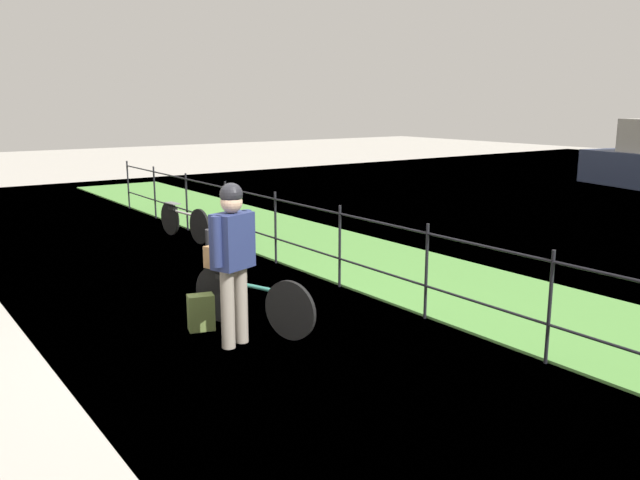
% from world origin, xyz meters
% --- Properties ---
extents(ground_plane, '(60.00, 60.00, 0.00)m').
position_xyz_m(ground_plane, '(0.00, 0.00, 0.00)').
color(ground_plane, '#B2ADA3').
extents(grass_strip, '(27.00, 2.40, 0.03)m').
position_xyz_m(grass_strip, '(0.00, 3.35, 0.01)').
color(grass_strip, '#569342').
rests_on(grass_strip, ground).
extents(iron_fence, '(18.04, 0.04, 1.12)m').
position_xyz_m(iron_fence, '(0.00, 2.12, 0.65)').
color(iron_fence, black).
rests_on(iron_fence, ground).
extents(bicycle_main, '(1.60, 0.60, 0.64)m').
position_xyz_m(bicycle_main, '(-0.03, 0.30, 0.34)').
color(bicycle_main, black).
rests_on(bicycle_main, ground).
extents(wooden_crate, '(0.46, 0.37, 0.24)m').
position_xyz_m(wooden_crate, '(-0.39, 0.18, 0.76)').
color(wooden_crate, olive).
rests_on(wooden_crate, bicycle_main).
extents(terrier_dog, '(0.32, 0.23, 0.18)m').
position_xyz_m(terrier_dog, '(-0.36, 0.19, 0.96)').
color(terrier_dog, silver).
rests_on(terrier_dog, wooden_crate).
extents(cyclist_person, '(0.38, 0.51, 1.68)m').
position_xyz_m(cyclist_person, '(0.28, -0.06, 1.00)').
color(cyclist_person, gray).
rests_on(cyclist_person, ground).
extents(backpack_on_paving, '(0.25, 0.32, 0.40)m').
position_xyz_m(backpack_on_paving, '(-0.33, -0.15, 0.20)').
color(backpack_on_paving, olive).
rests_on(backpack_on_paving, ground).
extents(mooring_bollard, '(0.20, 0.20, 0.40)m').
position_xyz_m(mooring_bollard, '(-3.67, 1.62, 0.20)').
color(mooring_bollard, '#38383D').
rests_on(mooring_bollard, ground).
extents(bicycle_parked, '(1.69, 0.25, 0.62)m').
position_xyz_m(bicycle_parked, '(-4.98, 1.72, 0.33)').
color(bicycle_parked, black).
rests_on(bicycle_parked, ground).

